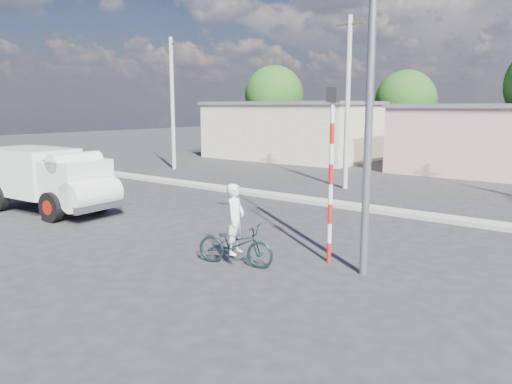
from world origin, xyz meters
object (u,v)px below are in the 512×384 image
Objects in this scene: truck at (50,178)px; streetlight at (364,58)px; bicycle at (235,244)px; cyclist at (235,231)px; traffic_pole at (331,160)px.

streetlight reaches higher than truck.
bicycle is 5.34m from streetlight.
streetlight is (2.64, 1.35, 4.43)m from bicycle.
cyclist reaches higher than bicycle.
streetlight is (0.94, -0.30, 2.37)m from traffic_pole.
bicycle is (9.49, -0.53, -0.77)m from truck.
streetlight is (12.14, 0.82, 3.67)m from truck.
cyclist is 5.05m from streetlight.
streetlight reaches higher than cyclist.
cyclist is at bearing -7.81° from truck.
traffic_pole is at bearing 1.07° from truck.
truck is at bearing 71.04° from bicycle.
traffic_pole reaches higher than cyclist.
streetlight is at bearing -17.73° from traffic_pole.
truck is 11.33m from traffic_pole.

